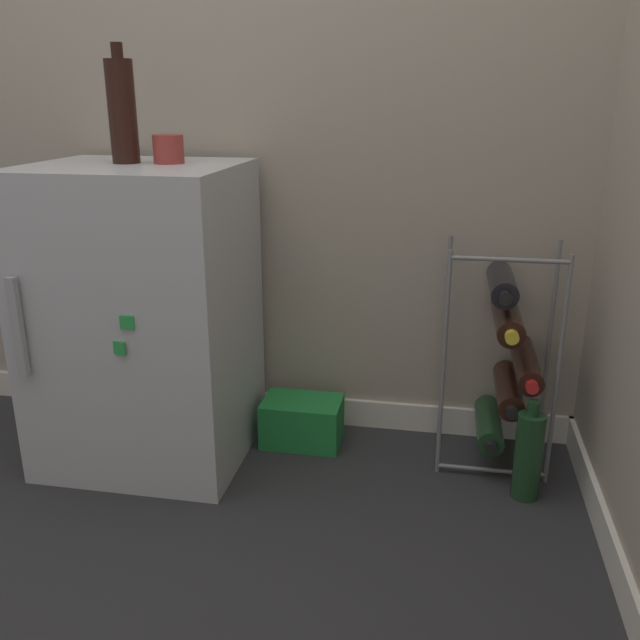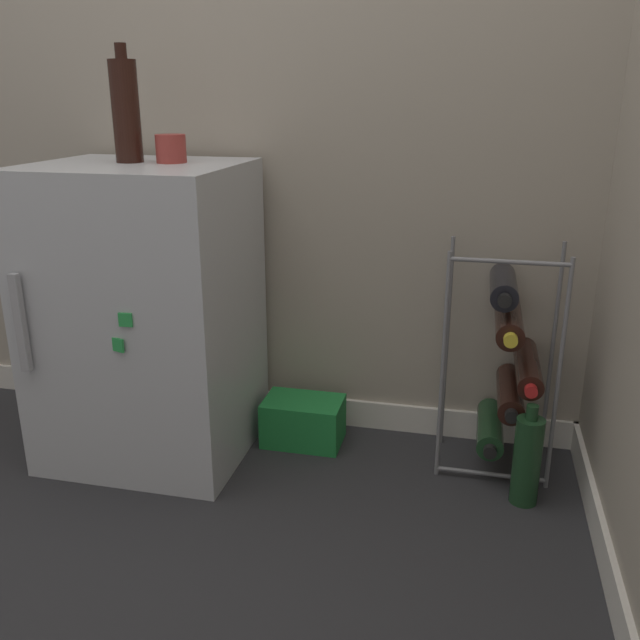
{
  "view_description": "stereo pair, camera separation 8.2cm",
  "coord_description": "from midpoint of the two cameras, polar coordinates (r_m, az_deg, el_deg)",
  "views": [
    {
      "loc": [
        0.49,
        -1.48,
        1.04
      ],
      "look_at": [
        0.15,
        0.31,
        0.43
      ],
      "focal_mm": 38.0,
      "sensor_mm": 36.0,
      "label": 1
    },
    {
      "loc": [
        0.57,
        -1.47,
        1.04
      ],
      "look_at": [
        0.15,
        0.31,
        0.43
      ],
      "focal_mm": 38.0,
      "sensor_mm": 36.0,
      "label": 2
    }
  ],
  "objects": [
    {
      "name": "fridge_top_bottle",
      "position": [
        1.97,
        -17.53,
        16.47
      ],
      "size": [
        0.07,
        0.07,
        0.31
      ],
      "color": "black",
      "rests_on": "mini_fridge"
    },
    {
      "name": "loose_bottle_floor",
      "position": [
        1.91,
        15.95,
        -10.89
      ],
      "size": [
        0.07,
        0.07,
        0.28
      ],
      "color": "#19381E",
      "rests_on": "ground_plane"
    },
    {
      "name": "soda_box",
      "position": [
        2.14,
        -2.63,
        -8.53
      ],
      "size": [
        0.24,
        0.16,
        0.14
      ],
      "color": "#1E7F38",
      "rests_on": "ground_plane"
    },
    {
      "name": "fridge_top_cup",
      "position": [
        1.93,
        -13.87,
        13.79
      ],
      "size": [
        0.08,
        0.08,
        0.08
      ],
      "color": "maroon",
      "rests_on": "mini_fridge"
    },
    {
      "name": "wine_rack",
      "position": [
        1.98,
        14.25,
        -3.08
      ],
      "size": [
        0.31,
        0.33,
        0.66
      ],
      "color": "slate",
      "rests_on": "ground_plane"
    },
    {
      "name": "wall_back",
      "position": [
        2.11,
        -4.31,
        23.86
      ],
      "size": [
        6.83,
        0.07,
        2.5
      ],
      "color": "#9E9384",
      "rests_on": "ground_plane"
    },
    {
      "name": "mini_fridge",
      "position": [
        2.03,
        -15.68,
        0.27
      ],
      "size": [
        0.57,
        0.53,
        0.86
      ],
      "color": "#B7BABF",
      "rests_on": "ground_plane"
    },
    {
      "name": "ground_plane",
      "position": [
        1.88,
        -7.82,
        -15.31
      ],
      "size": [
        14.0,
        14.0,
        0.0
      ],
      "primitive_type": "plane",
      "color": "#28282B"
    }
  ]
}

